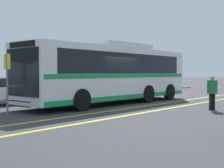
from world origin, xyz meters
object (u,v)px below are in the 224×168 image
(pedestrian_0, at_px, (212,91))
(bus_stop_sign, at_px, (7,77))
(parked_car_2, at_px, (74,88))
(parked_car_3, at_px, (122,86))
(transit_bus, at_px, (112,72))

(pedestrian_0, bearing_deg, bus_stop_sign, -4.40)
(parked_car_2, bearing_deg, bus_stop_sign, 123.62)
(parked_car_3, distance_m, bus_stop_sign, 13.80)
(parked_car_3, xyz_separation_m, bus_stop_sign, (-12.86, -4.92, 0.85))
(transit_bus, height_order, pedestrian_0, transit_bus)
(parked_car_3, relative_size, bus_stop_sign, 1.94)
(parked_car_2, xyz_separation_m, bus_stop_sign, (-7.53, -4.66, 0.79))
(pedestrian_0, relative_size, bus_stop_sign, 0.65)
(parked_car_2, height_order, pedestrian_0, pedestrian_0)
(pedestrian_0, bearing_deg, parked_car_3, -92.73)
(transit_bus, height_order, parked_car_3, transit_bus)
(parked_car_3, height_order, pedestrian_0, pedestrian_0)
(transit_bus, relative_size, parked_car_2, 2.81)
(parked_car_3, distance_m, pedestrian_0, 10.79)
(transit_bus, xyz_separation_m, pedestrian_0, (0.53, -5.56, -0.85))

